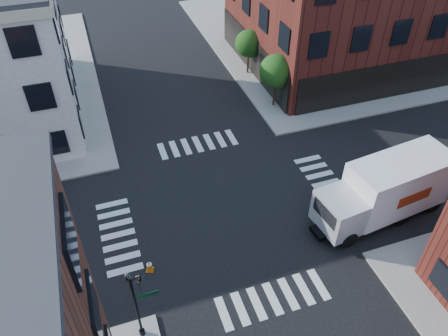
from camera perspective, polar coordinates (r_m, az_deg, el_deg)
The scene contains 7 objects.
ground at distance 27.91m, azimuth 0.58°, elevation -5.18°, with size 120.00×120.00×0.00m, color black.
sidewalk_ne at distance 51.99m, azimuth 15.56°, elevation 16.65°, with size 30.00×30.00×0.15m, color gray.
tree_near at distance 35.83m, azimuth 6.91°, elevation 12.28°, with size 2.69×2.69×4.49m.
tree_far at distance 40.85m, azimuth 3.31°, elevation 15.76°, with size 2.43×2.43×4.07m.
signal_pole at distance 20.73m, azimuth -11.37°, elevation -16.47°, with size 1.29×1.24×4.60m.
box_truck at distance 27.81m, azimuth 20.50°, elevation -2.67°, with size 9.05×3.66×4.01m.
traffic_cone at distance 24.85m, azimuth -9.73°, elevation -12.50°, with size 0.52×0.52×0.74m.
Camera 1 is at (-6.56, -18.32, 20.00)m, focal length 35.00 mm.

